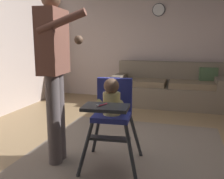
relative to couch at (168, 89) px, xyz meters
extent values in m
cube|color=#997C55|center=(-0.54, -2.47, -0.38)|extent=(5.87, 7.53, 0.10)
cube|color=beige|center=(-0.54, 0.52, 0.94)|extent=(5.07, 0.06, 2.54)
cube|color=gray|center=(-0.27, -2.58, -0.33)|extent=(2.19, 2.60, 0.01)
cube|color=#7B6E5C|center=(-0.01, -0.06, -0.13)|extent=(2.13, 0.84, 0.40)
cube|color=#7B6E5C|center=(-0.01, 0.27, 0.30)|extent=(2.13, 0.22, 0.46)
cube|color=#7B6E5C|center=(-0.98, -0.06, 0.17)|extent=(0.20, 0.84, 0.20)
cube|color=#7B6E5C|center=(0.97, -0.06, 0.17)|extent=(0.20, 0.84, 0.20)
cube|color=#857155|center=(-0.47, -0.11, 0.12)|extent=(0.85, 0.60, 0.11)
cube|color=#857155|center=(0.45, -0.11, 0.12)|extent=(0.85, 0.60, 0.11)
cube|color=#4C6B47|center=(0.76, 0.14, 0.27)|extent=(0.35, 0.17, 0.34)
cylinder|color=#33373B|center=(-0.55, -3.04, -0.08)|extent=(0.16, 0.18, 0.52)
cylinder|color=#33373B|center=(-0.11, -2.99, -0.08)|extent=(0.18, 0.16, 0.52)
cylinder|color=#33373B|center=(-0.59, -2.60, -0.08)|extent=(0.18, 0.16, 0.52)
cylinder|color=#33373B|center=(-0.15, -2.55, -0.08)|extent=(0.16, 0.18, 0.52)
cube|color=#2C3595|center=(-0.35, -2.80, 0.20)|extent=(0.39, 0.39, 0.05)
cube|color=#2C3595|center=(-0.37, -2.65, 0.40)|extent=(0.37, 0.11, 0.34)
cube|color=#33373B|center=(-0.32, -3.08, 0.37)|extent=(0.42, 0.30, 0.03)
cube|color=#33373B|center=(-0.34, -2.90, 0.01)|extent=(0.41, 0.14, 0.02)
cylinder|color=#DBCD7F|center=(-0.35, -2.81, 0.34)|extent=(0.19, 0.19, 0.22)
sphere|color=brown|center=(-0.35, -2.82, 0.51)|extent=(0.15, 0.15, 0.15)
cylinder|color=#DBCD7F|center=(-0.45, -2.87, 0.35)|extent=(0.06, 0.15, 0.10)
cylinder|color=#DBCD7F|center=(-0.24, -2.84, 0.35)|extent=(0.06, 0.15, 0.10)
cylinder|color=#CC384C|center=(-0.36, -3.09, 0.39)|extent=(0.06, 0.12, 0.01)
cube|color=white|center=(-0.38, -3.14, 0.39)|extent=(0.02, 0.03, 0.02)
cylinder|color=#615758|center=(-0.94, -2.91, 0.14)|extent=(0.14, 0.14, 0.94)
cylinder|color=#615758|center=(-0.95, -2.79, 0.14)|extent=(0.14, 0.14, 0.94)
cube|color=brown|center=(-0.95, -2.85, 0.93)|extent=(0.24, 0.42, 0.64)
cylinder|color=brown|center=(-0.76, -3.02, 1.11)|extent=(0.48, 0.12, 0.23)
sphere|color=brown|center=(-0.60, -3.00, 0.95)|extent=(0.08, 0.08, 0.08)
cylinder|color=brown|center=(-0.97, -2.62, 0.93)|extent=(0.07, 0.07, 0.57)
sphere|color=orange|center=(-0.65, -1.33, -0.23)|extent=(0.21, 0.21, 0.21)
cylinder|color=white|center=(-0.29, 0.47, 1.60)|extent=(0.24, 0.03, 0.24)
cylinder|color=black|center=(-0.29, 0.48, 1.60)|extent=(0.27, 0.02, 0.27)
camera|label=1|loc=(0.34, -5.11, 0.93)|focal=40.28mm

